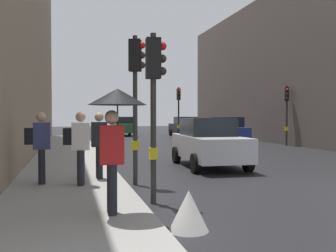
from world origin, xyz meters
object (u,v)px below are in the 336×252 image
object	(u,v)px
pedestrian_with_black_backpack	(79,144)
warning_sign_triangle	(189,211)
car_silver_hatchback	(209,142)
car_dark_suv	(185,127)
traffic_light_near_left	(154,86)
traffic_light_mid_street	(287,104)
pedestrian_with_umbrella	(116,115)
traffic_light_far_median	(179,104)
car_green_estate	(123,126)
pedestrian_in_dark_coat	(99,142)
traffic_light_near_right	(136,82)
pedestrian_with_grey_backpack	(40,143)
car_blue_van	(226,131)

from	to	relation	value
pedestrian_with_black_backpack	warning_sign_triangle	size ratio (longest dim) A/B	2.72
car_silver_hatchback	car_dark_suv	distance (m)	20.50
traffic_light_near_left	traffic_light_mid_street	world-z (taller)	traffic_light_mid_street
car_silver_hatchback	pedestrian_with_umbrella	xyz separation A→B (m)	(-4.10, -6.31, 0.96)
traffic_light_far_median	warning_sign_triangle	bearing A→B (deg)	-105.92
car_green_estate	pedestrian_with_black_backpack	bearing A→B (deg)	-100.22
traffic_light_far_median	warning_sign_triangle	world-z (taller)	traffic_light_far_median
traffic_light_far_median	pedestrian_with_umbrella	world-z (taller)	traffic_light_far_median
car_silver_hatchback	pedestrian_in_dark_coat	distance (m)	4.83
traffic_light_near_left	traffic_light_near_right	distance (m)	2.23
traffic_light_near_right	pedestrian_with_grey_backpack	distance (m)	2.88
traffic_light_far_median	car_green_estate	bearing A→B (deg)	110.00
car_dark_suv	car_blue_van	distance (m)	9.56
traffic_light_mid_street	car_green_estate	size ratio (longest dim) A/B	0.86
traffic_light_near_left	warning_sign_triangle	world-z (taller)	traffic_light_near_left
traffic_light_far_median	traffic_light_near_right	bearing A→B (deg)	-109.92
traffic_light_near_left	car_silver_hatchback	distance (m)	6.19
traffic_light_mid_street	warning_sign_triangle	xyz separation A→B (m)	(-11.11, -14.89, -2.22)
traffic_light_far_median	car_blue_van	size ratio (longest dim) A/B	0.92
pedestrian_with_umbrella	pedestrian_in_dark_coat	world-z (taller)	pedestrian_with_umbrella
car_dark_suv	pedestrian_in_dark_coat	xyz separation A→B (m)	(-9.33, -22.37, 0.25)
car_silver_hatchback	warning_sign_triangle	bearing A→B (deg)	-113.22
traffic_light_near_left	pedestrian_with_grey_backpack	world-z (taller)	traffic_light_near_left
car_green_estate	warning_sign_triangle	distance (m)	29.59
car_silver_hatchback	car_blue_van	xyz separation A→B (m)	(5.11, 10.27, 0.00)
car_blue_van	pedestrian_in_dark_coat	distance (m)	15.78
car_blue_van	pedestrian_with_black_backpack	xyz separation A→B (m)	(-9.75, -13.68, 0.29)
pedestrian_with_black_backpack	pedestrian_in_dark_coat	size ratio (longest dim) A/B	1.00
car_silver_hatchback	pedestrian_in_dark_coat	bearing A→B (deg)	-148.09
car_dark_suv	traffic_light_near_right	bearing A→B (deg)	-110.28
car_blue_van	pedestrian_with_grey_backpack	size ratio (longest dim) A/B	2.42
traffic_light_near_left	car_green_estate	world-z (taller)	traffic_light_near_left
traffic_light_mid_street	warning_sign_triangle	bearing A→B (deg)	-126.72
car_silver_hatchback	pedestrian_with_black_backpack	xyz separation A→B (m)	(-4.64, -3.41, 0.29)
warning_sign_triangle	car_dark_suv	bearing A→B (deg)	72.90
traffic_light_near_left	pedestrian_in_dark_coat	size ratio (longest dim) A/B	2.00
car_silver_hatchback	pedestrian_in_dark_coat	size ratio (longest dim) A/B	2.42
traffic_light_near_right	car_green_estate	distance (m)	25.49
pedestrian_with_grey_backpack	warning_sign_triangle	xyz separation A→B (m)	(2.54, -4.09, -0.84)
car_silver_hatchback	car_dark_suv	bearing A→B (deg)	75.20
traffic_light_near_left	pedestrian_in_dark_coat	distance (m)	3.02
traffic_light_mid_street	pedestrian_with_grey_backpack	size ratio (longest dim) A/B	2.08
pedestrian_with_umbrella	car_dark_suv	bearing A→B (deg)	70.34
pedestrian_with_umbrella	pedestrian_in_dark_coat	bearing A→B (deg)	89.89
traffic_light_mid_street	car_blue_van	distance (m)	4.19
car_silver_hatchback	pedestrian_with_grey_backpack	world-z (taller)	pedestrian_with_grey_backpack
car_silver_hatchback	traffic_light_far_median	bearing A→B (deg)	77.98
traffic_light_far_median	pedestrian_in_dark_coat	size ratio (longest dim) A/B	2.24
traffic_light_near_left	warning_sign_triangle	xyz separation A→B (m)	(0.11, -1.99, -2.12)
car_blue_van	pedestrian_with_grey_backpack	xyz separation A→B (m)	(-10.68, -13.25, 0.29)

